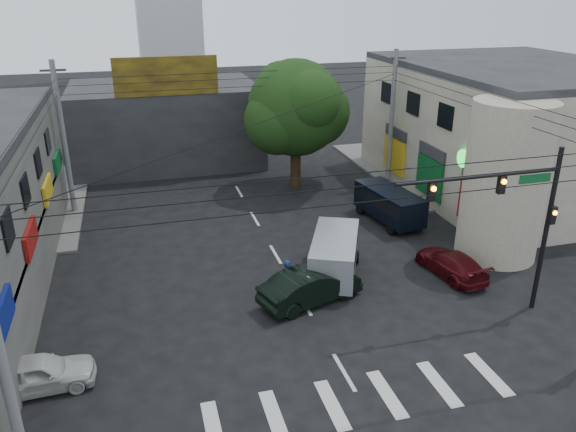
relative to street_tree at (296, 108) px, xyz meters
name	(u,v)px	position (x,y,z in m)	size (l,w,h in m)	color
ground	(318,327)	(-4.00, -17.00, -5.47)	(160.00, 160.00, 0.00)	black
sidewalk_far_right	(465,165)	(14.00, 1.00, -5.40)	(16.00, 16.00, 0.15)	#514F4C
building_right	(513,131)	(14.00, -4.00, -1.47)	(14.00, 18.00, 8.00)	gray
corner_column	(505,182)	(7.00, -13.00, -1.47)	(4.00, 4.00, 8.00)	gray
building_far	(166,123)	(-8.00, 9.00, -2.47)	(14.00, 10.00, 6.00)	#232326
billboard	(166,76)	(-8.00, 4.10, 1.83)	(7.00, 0.30, 2.60)	olive
street_tree	(296,108)	(0.00, 0.00, 0.00)	(6.40, 6.40, 8.70)	black
traffic_gantry	(516,208)	(3.82, -18.00, -0.64)	(7.10, 0.35, 7.20)	black
utility_pole_far_left	(64,140)	(-14.50, -1.00, -0.87)	(0.32, 0.32, 9.20)	#59595B
utility_pole_far_right	(392,119)	(6.50, -1.00, -0.87)	(0.32, 0.32, 9.20)	#59595B
dark_sedan	(310,286)	(-3.69, -14.97, -4.70)	(5.00, 3.05, 1.56)	black
white_compact	(38,373)	(-14.50, -18.00, -4.82)	(3.87, 1.68, 1.30)	beige
maroon_sedan	(451,263)	(3.61, -14.40, -4.86)	(2.26, 4.39, 1.22)	#45090E
silver_minivan	(334,257)	(-1.88, -13.05, -4.43)	(3.85, 5.23, 2.08)	gray
navy_van	(389,206)	(3.55, -7.49, -4.49)	(2.58, 5.15, 1.97)	black
traffic_officer	(288,279)	(-4.52, -14.35, -4.55)	(0.79, 0.68, 1.84)	#15224C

